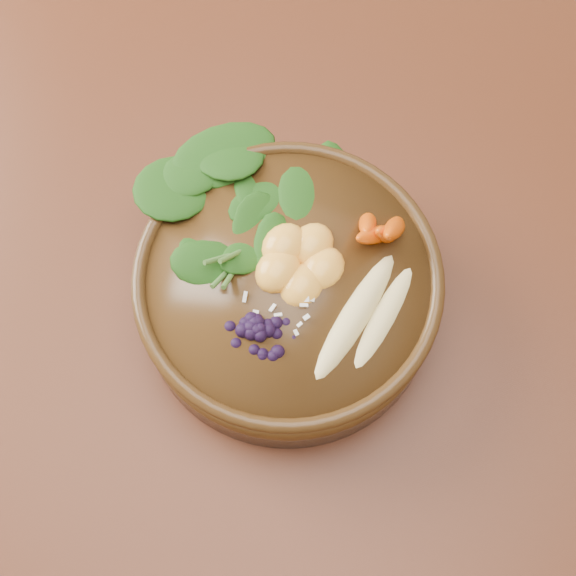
% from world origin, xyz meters
% --- Properties ---
extents(ground, '(4.00, 4.00, 0.00)m').
position_xyz_m(ground, '(0.00, 0.00, 0.00)').
color(ground, '#381E0F').
rests_on(ground, ground).
extents(dining_table, '(1.60, 0.90, 0.75)m').
position_xyz_m(dining_table, '(0.00, 0.00, 0.66)').
color(dining_table, '#331C0C').
rests_on(dining_table, ground).
extents(stoneware_bowl, '(0.28, 0.28, 0.07)m').
position_xyz_m(stoneware_bowl, '(0.15, -0.10, 0.78)').
color(stoneware_bowl, '#402911').
rests_on(stoneware_bowl, dining_table).
extents(kale_heap, '(0.18, 0.17, 0.04)m').
position_xyz_m(kale_heap, '(0.10, -0.05, 0.84)').
color(kale_heap, '#1C4C11').
rests_on(kale_heap, stoneware_bowl).
extents(carrot_cluster, '(0.06, 0.06, 0.07)m').
position_xyz_m(carrot_cluster, '(0.18, -0.02, 0.85)').
color(carrot_cluster, '#DF4A05').
rests_on(carrot_cluster, stoneware_bowl).
extents(banana_halves, '(0.06, 0.15, 0.02)m').
position_xyz_m(banana_halves, '(0.22, -0.09, 0.83)').
color(banana_halves, '#E0CC84').
rests_on(banana_halves, stoneware_bowl).
extents(mandarin_cluster, '(0.08, 0.09, 0.03)m').
position_xyz_m(mandarin_cluster, '(0.15, -0.08, 0.83)').
color(mandarin_cluster, '#FDAA36').
rests_on(mandarin_cluster, stoneware_bowl).
extents(blueberry_pile, '(0.13, 0.10, 0.04)m').
position_xyz_m(blueberry_pile, '(0.15, -0.15, 0.84)').
color(blueberry_pile, black).
rests_on(blueberry_pile, stoneware_bowl).
extents(coconut_flakes, '(0.09, 0.07, 0.01)m').
position_xyz_m(coconut_flakes, '(0.15, -0.12, 0.82)').
color(coconut_flakes, white).
rests_on(coconut_flakes, stoneware_bowl).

